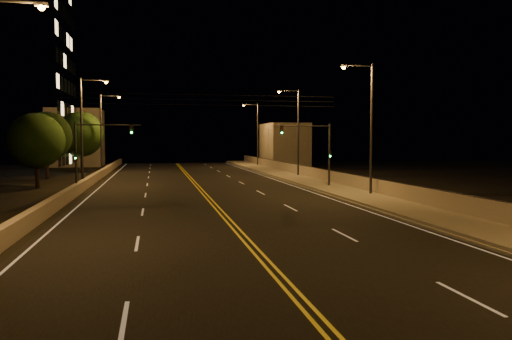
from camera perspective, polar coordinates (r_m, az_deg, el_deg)
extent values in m
plane|color=black|center=(11.77, 8.28, -17.89)|extent=(160.00, 160.00, 0.00)
cube|color=black|center=(30.83, -4.40, -4.44)|extent=(18.00, 120.00, 0.02)
cube|color=gray|center=(33.86, 14.09, -3.58)|extent=(3.60, 120.00, 0.30)
cube|color=gray|center=(33.11, 11.16, -3.83)|extent=(0.14, 120.00, 0.15)
cube|color=gray|center=(34.53, 16.58, -2.40)|extent=(0.30, 120.00, 1.00)
cube|color=gray|center=(31.12, -22.44, -3.85)|extent=(0.45, 120.00, 0.85)
cube|color=gray|center=(79.77, 3.25, 2.89)|extent=(6.00, 10.00, 6.75)
cube|color=gray|center=(84.10, -19.87, 3.49)|extent=(8.00, 8.00, 9.00)
cylinder|color=black|center=(34.48, 16.60, -1.52)|extent=(0.06, 120.00, 0.06)
cube|color=silver|center=(30.98, -20.44, -4.59)|extent=(0.12, 116.00, 0.00)
cube|color=silver|center=(32.99, 10.63, -3.95)|extent=(0.12, 116.00, 0.00)
cube|color=gold|center=(30.81, -4.68, -4.43)|extent=(0.12, 116.00, 0.00)
cube|color=gold|center=(30.84, -4.12, -4.41)|extent=(0.12, 116.00, 0.00)
cube|color=silver|center=(12.57, -14.88, -16.44)|extent=(0.12, 3.00, 0.00)
cube|color=silver|center=(21.25, -13.42, -8.14)|extent=(0.12, 3.00, 0.00)
cube|color=silver|center=(30.11, -12.84, -4.69)|extent=(0.12, 3.00, 0.00)
cube|color=silver|center=(39.04, -12.52, -2.81)|extent=(0.12, 3.00, 0.00)
cube|color=silver|center=(48.00, -12.32, -1.63)|extent=(0.12, 3.00, 0.00)
cube|color=silver|center=(56.96, -12.19, -0.82)|extent=(0.12, 3.00, 0.00)
cube|color=silver|center=(65.94, -12.09, -0.24)|extent=(0.12, 3.00, 0.00)
cube|color=silver|center=(74.93, -12.02, 0.21)|extent=(0.12, 3.00, 0.00)
cube|color=silver|center=(83.91, -11.96, 0.56)|extent=(0.12, 3.00, 0.00)
cube|color=silver|center=(15.01, 23.08, -13.28)|extent=(0.12, 3.00, 0.00)
cube|color=silver|center=(22.77, 10.04, -7.31)|extent=(0.12, 3.00, 0.00)
cube|color=silver|center=(31.21, 3.97, -4.32)|extent=(0.12, 3.00, 0.00)
cube|color=silver|center=(39.89, 0.53, -2.59)|extent=(0.12, 3.00, 0.00)
cube|color=silver|center=(48.69, -1.67, -1.48)|extent=(0.12, 3.00, 0.00)
cube|color=silver|center=(57.55, -3.19, -0.70)|extent=(0.12, 3.00, 0.00)
cube|color=silver|center=(66.45, -4.31, -0.14)|extent=(0.12, 3.00, 0.00)
cube|color=silver|center=(75.37, -5.16, 0.29)|extent=(0.12, 3.00, 0.00)
cube|color=silver|center=(84.31, -5.83, 0.64)|extent=(0.12, 3.00, 0.00)
cylinder|color=#2D2D33|center=(37.49, 13.06, 4.35)|extent=(0.20, 0.20, 9.75)
cylinder|color=#2D2D33|center=(37.42, 11.60, 11.63)|extent=(2.20, 0.12, 0.12)
cube|color=#2D2D33|center=(37.00, 10.00, 11.63)|extent=(0.50, 0.25, 0.14)
sphere|color=#FF9E2D|center=(36.99, 10.00, 11.48)|extent=(0.28, 0.28, 0.28)
cylinder|color=#2D2D33|center=(55.37, 4.85, 4.15)|extent=(0.20, 0.20, 9.75)
cylinder|color=#2D2D33|center=(55.32, 3.77, 9.05)|extent=(2.20, 0.12, 0.12)
cube|color=#2D2D33|center=(55.04, 2.65, 9.01)|extent=(0.50, 0.25, 0.14)
sphere|color=#FF9E2D|center=(55.03, 2.65, 8.91)|extent=(0.28, 0.28, 0.28)
cylinder|color=#2D2D33|center=(77.00, 0.19, 3.99)|extent=(0.20, 0.20, 9.75)
cylinder|color=#2D2D33|center=(76.96, -0.62, 7.51)|extent=(2.20, 0.12, 0.12)
cube|color=#2D2D33|center=(76.76, -1.43, 7.47)|extent=(0.50, 0.25, 0.14)
sphere|color=#FF9E2D|center=(76.75, -1.43, 7.39)|extent=(0.28, 0.28, 0.28)
cylinder|color=#2D2D33|center=(22.33, -26.21, 16.94)|extent=(2.20, 0.12, 0.12)
cube|color=#2D2D33|center=(22.07, -23.32, 16.99)|extent=(0.50, 0.25, 0.14)
sphere|color=#FF9E2D|center=(22.05, -23.31, 16.73)|extent=(0.28, 0.28, 0.28)
cylinder|color=#2D2D33|center=(47.64, -19.30, 4.06)|extent=(0.20, 0.20, 9.75)
cylinder|color=#2D2D33|center=(47.79, -18.09, 9.75)|extent=(2.20, 0.12, 0.12)
cube|color=#2D2D33|center=(47.67, -16.76, 9.71)|extent=(0.50, 0.25, 0.14)
sphere|color=#FF9E2D|center=(47.66, -16.76, 9.59)|extent=(0.28, 0.28, 0.28)
cylinder|color=#2D2D33|center=(64.18, -17.27, 3.92)|extent=(0.20, 0.20, 9.75)
cylinder|color=#2D2D33|center=(64.30, -16.37, 8.15)|extent=(2.20, 0.12, 0.12)
cube|color=#2D2D33|center=(64.21, -15.38, 8.11)|extent=(0.50, 0.25, 0.14)
sphere|color=#FF9E2D|center=(64.20, -15.38, 8.02)|extent=(0.28, 0.28, 0.28)
cylinder|color=#2D2D33|center=(43.47, 8.37, 1.56)|extent=(0.18, 0.18, 5.61)
cylinder|color=#2D2D33|center=(42.67, 5.23, 5.05)|extent=(5.00, 0.10, 0.10)
cube|color=black|center=(42.20, 2.95, 4.60)|extent=(0.28, 0.18, 0.80)
sphere|color=#19FF4C|center=(42.09, 2.98, 4.26)|extent=(0.14, 0.14, 0.14)
cube|color=black|center=(43.32, 8.44, 1.81)|extent=(0.22, 0.14, 0.55)
cylinder|color=#2D2D33|center=(41.34, -19.89, 1.28)|extent=(0.18, 0.18, 5.61)
cylinder|color=#2D2D33|center=(41.04, -16.50, 4.97)|extent=(5.00, 0.10, 0.10)
cube|color=black|center=(40.91, -14.04, 4.53)|extent=(0.28, 0.18, 0.80)
sphere|color=#19FF4C|center=(40.80, -14.04, 4.18)|extent=(0.14, 0.14, 0.14)
cube|color=black|center=(41.19, -19.92, 1.54)|extent=(0.22, 0.14, 0.55)
cylinder|color=black|center=(40.06, -6.13, 7.41)|extent=(22.00, 0.03, 0.03)
cylinder|color=black|center=(40.09, -6.13, 7.98)|extent=(22.00, 0.03, 0.03)
cylinder|color=black|center=(40.13, -6.14, 8.55)|extent=(22.00, 0.03, 0.03)
cylinder|color=black|center=(47.88, -23.73, -0.51)|extent=(0.36, 0.36, 2.30)
sphere|color=black|center=(47.77, -23.82, 3.08)|extent=(4.85, 4.85, 4.85)
cylinder|color=black|center=(58.56, -22.75, 0.32)|extent=(0.36, 0.36, 2.54)
sphere|color=black|center=(58.48, -22.83, 3.56)|extent=(5.35, 5.35, 5.35)
cylinder|color=black|center=(66.75, -19.37, 0.83)|extent=(0.36, 0.36, 2.71)
sphere|color=black|center=(66.69, -19.44, 3.88)|extent=(5.73, 5.73, 5.73)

